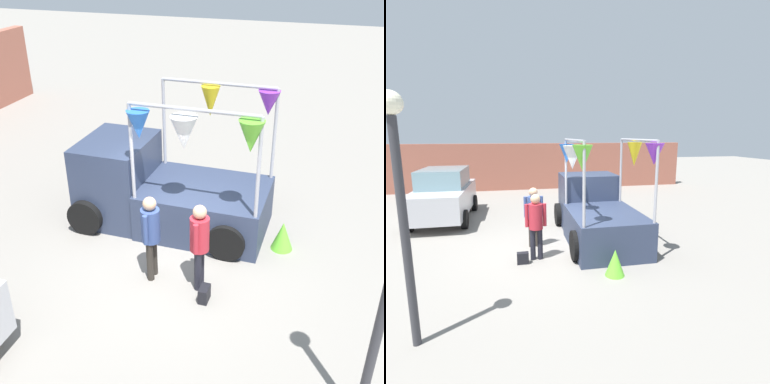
% 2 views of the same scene
% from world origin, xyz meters
% --- Properties ---
extents(ground_plane, '(60.00, 60.00, 0.00)m').
position_xyz_m(ground_plane, '(0.00, 0.00, 0.00)').
color(ground_plane, gray).
extents(vendor_truck, '(2.37, 4.10, 2.99)m').
position_xyz_m(vendor_truck, '(1.47, 0.83, 0.86)').
color(vendor_truck, '#2D3851').
rests_on(vendor_truck, ground).
extents(person_customer, '(0.53, 0.34, 1.67)m').
position_xyz_m(person_customer, '(-0.43, -0.64, 1.01)').
color(person_customer, black).
rests_on(person_customer, ground).
extents(person_vendor, '(0.53, 0.34, 1.67)m').
position_xyz_m(person_vendor, '(-0.42, 0.26, 1.01)').
color(person_vendor, '#2D2823').
rests_on(person_vendor, ground).
extents(handbag, '(0.28, 0.16, 0.28)m').
position_xyz_m(handbag, '(-0.78, -0.84, 0.14)').
color(handbag, black).
rests_on(handbag, ground).
extents(folded_kite_bundle_lime, '(0.59, 0.59, 0.60)m').
position_xyz_m(folded_kite_bundle_lime, '(1.22, -1.89, 0.30)').
color(folded_kite_bundle_lime, '#66CC33').
rests_on(folded_kite_bundle_lime, ground).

